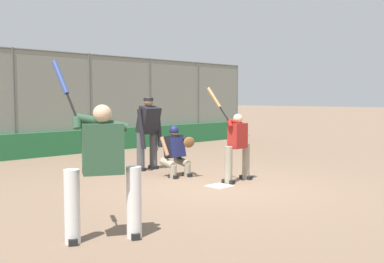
# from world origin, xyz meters

# --- Properties ---
(ground_plane) EXTENTS (160.00, 160.00, 0.00)m
(ground_plane) POSITION_xyz_m (0.00, 0.00, 0.00)
(ground_plane) COLOR #7A604C
(home_plate_marker) EXTENTS (0.43, 0.43, 0.01)m
(home_plate_marker) POSITION_xyz_m (0.00, 0.00, 0.01)
(home_plate_marker) COLOR white
(home_plate_marker) RESTS_ON ground_plane
(backstop_fence) EXTENTS (17.72, 0.08, 3.25)m
(backstop_fence) POSITION_xyz_m (-0.00, -6.91, 1.71)
(backstop_fence) COLOR #515651
(backstop_fence) RESTS_ON ground_plane
(padding_wall) EXTENTS (17.29, 0.18, 0.75)m
(padding_wall) POSITION_xyz_m (0.00, -6.81, 0.37)
(padding_wall) COLOR #236638
(padding_wall) RESTS_ON ground_plane
(bleachers_beyond) EXTENTS (12.35, 3.05, 1.80)m
(bleachers_beyond) POSITION_xyz_m (-1.26, -9.76, 0.59)
(bleachers_beyond) COLOR slate
(bleachers_beyond) RESTS_ON ground_plane
(batter_at_plate) EXTENTS (0.99, 0.58, 2.02)m
(batter_at_plate) POSITION_xyz_m (-0.66, -0.10, 0.79)
(batter_at_plate) COLOR gray
(batter_at_plate) RESTS_ON ground_plane
(catcher_behind_plate) EXTENTS (0.62, 0.75, 1.16)m
(catcher_behind_plate) POSITION_xyz_m (-0.14, -1.45, 0.60)
(catcher_behind_plate) COLOR gray
(catcher_behind_plate) RESTS_ON ground_plane
(umpire_home) EXTENTS (0.73, 0.46, 1.81)m
(umpire_home) POSITION_xyz_m (-0.29, -2.63, 0.97)
(umpire_home) COLOR #4C4C51
(umpire_home) RESTS_ON ground_plane
(batter_on_deck) EXTENTS (0.90, 0.99, 2.27)m
(batter_on_deck) POSITION_xyz_m (3.62, 1.31, 0.93)
(batter_on_deck) COLOR silver
(batter_on_deck) RESTS_ON ground_plane
(spare_bat_by_padding) EXTENTS (0.57, 0.64, 0.07)m
(spare_bat_by_padding) POSITION_xyz_m (-3.31, -5.91, 0.03)
(spare_bat_by_padding) COLOR black
(spare_bat_by_padding) RESTS_ON ground_plane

